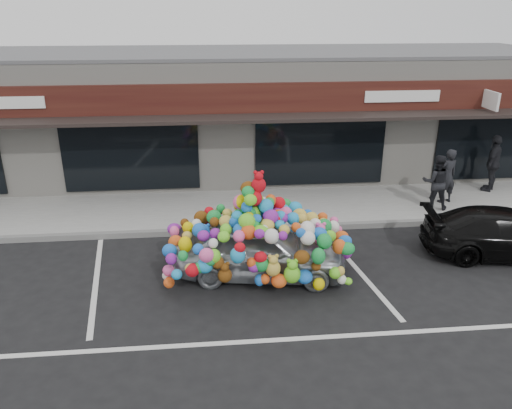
{
  "coord_description": "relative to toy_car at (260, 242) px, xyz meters",
  "views": [
    {
      "loc": [
        -0.56,
        -9.88,
        5.73
      ],
      "look_at": [
        0.53,
        1.4,
        1.24
      ],
      "focal_mm": 35.0,
      "sensor_mm": 36.0,
      "label": 1
    }
  ],
  "objects": [
    {
      "name": "parking_stripe_left",
      "position": [
        -3.7,
        0.02,
        -0.82
      ],
      "size": [
        0.73,
        4.37,
        0.01
      ],
      "primitive_type": "cube",
      "rotation": [
        0.0,
        0.0,
        0.14
      ],
      "color": "silver",
      "rests_on": "ground"
    },
    {
      "name": "shop_building",
      "position": [
        -0.5,
        8.27,
        1.34
      ],
      "size": [
        24.0,
        7.2,
        4.31
      ],
      "color": "beige",
      "rests_on": "ground"
    },
    {
      "name": "sidewalk",
      "position": [
        -0.5,
        3.82,
        -0.75
      ],
      "size": [
        26.0,
        3.0,
        0.15
      ],
      "primitive_type": "cube",
      "color": "gray",
      "rests_on": "ground"
    },
    {
      "name": "pedestrian_a",
      "position": [
        6.08,
        3.65,
        0.17
      ],
      "size": [
        0.68,
        0.53,
        1.67
      ],
      "primitive_type": "imported",
      "rotation": [
        0.0,
        0.0,
        3.37
      ],
      "color": "black",
      "rests_on": "sidewalk"
    },
    {
      "name": "parking_stripe_mid",
      "position": [
        2.3,
        0.02,
        -0.82
      ],
      "size": [
        0.73,
        4.37,
        0.01
      ],
      "primitive_type": "cube",
      "rotation": [
        0.0,
        0.0,
        0.14
      ],
      "color": "silver",
      "rests_on": "ground"
    },
    {
      "name": "lane_line",
      "position": [
        1.5,
        -2.48,
        -0.82
      ],
      "size": [
        14.0,
        0.12,
        0.01
      ],
      "primitive_type": "cube",
      "color": "silver",
      "rests_on": "ground"
    },
    {
      "name": "pedestrian_c",
      "position": [
        8.02,
        4.51,
        0.25
      ],
      "size": [
        1.09,
        1.07,
        1.85
      ],
      "primitive_type": "imported",
      "rotation": [
        0.0,
        0.0,
        3.95
      ],
      "color": "black",
      "rests_on": "sidewalk"
    },
    {
      "name": "kerb",
      "position": [
        -0.5,
        2.32,
        -0.75
      ],
      "size": [
        26.0,
        0.18,
        0.16
      ],
      "primitive_type": "cube",
      "color": "slate",
      "rests_on": "ground"
    },
    {
      "name": "toy_car",
      "position": [
        0.0,
        0.0,
        0.0
      ],
      "size": [
        2.84,
        4.37,
        2.42
      ],
      "rotation": [
        0.0,
        0.0,
        1.43
      ],
      "color": "#A0A3AA",
      "rests_on": "ground"
    },
    {
      "name": "black_sedan",
      "position": [
        6.12,
        0.39,
        -0.24
      ],
      "size": [
        2.21,
        4.2,
        1.16
      ],
      "primitive_type": "imported",
      "rotation": [
        0.0,
        0.0,
        1.42
      ],
      "color": "black",
      "rests_on": "ground"
    },
    {
      "name": "pedestrian_b",
      "position": [
        5.53,
        3.19,
        0.15
      ],
      "size": [
        0.93,
        0.8,
        1.64
      ],
      "primitive_type": "imported",
      "rotation": [
        0.0,
        0.0,
        2.88
      ],
      "color": "black",
      "rests_on": "sidewalk"
    },
    {
      "name": "ground",
      "position": [
        -0.5,
        -0.18,
        -0.82
      ],
      "size": [
        90.0,
        90.0,
        0.0
      ],
      "primitive_type": "plane",
      "color": "black",
      "rests_on": "ground"
    }
  ]
}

